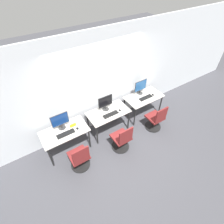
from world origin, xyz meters
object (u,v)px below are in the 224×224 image
Objects in this scene: office_chair_left at (80,158)px; office_chair_center at (122,140)px; monitor_left at (60,121)px; monitor_center at (105,103)px; mouse_left at (77,128)px; keyboard_right at (146,98)px; keyboard_left at (66,134)px; mouse_center at (120,110)px; keyboard_center at (111,114)px; monitor_right at (141,87)px; office_chair_right at (156,120)px; mouse_right at (153,95)px.

office_chair_left is 1.16m from office_chair_center.
monitor_left is 1.00× the size of monitor_center.
mouse_left is (0.31, -0.25, -0.23)m from monitor_left.
keyboard_right is (1.28, -0.22, -0.23)m from monitor_center.
keyboard_left is 0.50× the size of office_chair_left.
monitor_center reaches higher than office_chair_center.
monitor_left reaches higher than keyboard_left.
office_chair_left is 9.78× the size of mouse_center.
keyboard_center is at bearing -178.06° from keyboard_right.
monitor_right is 0.51× the size of office_chair_right.
monitor_right is 1.09m from office_chair_right.
office_chair_left is at bearing 179.47° from office_chair_right.
keyboard_center is (0.00, -0.26, -0.23)m from monitor_center.
mouse_right is (2.77, 0.58, 0.38)m from office_chair_left.
monitor_right reaches higher than keyboard_left.
monitor_center reaches higher than mouse_left.
monitor_right reaches higher than mouse_center.
monitor_right reaches higher than mouse_right.
keyboard_right is 0.50× the size of office_chair_right.
mouse_right is (1.26, 0.03, 0.00)m from mouse_center.
mouse_right is at bearing -46.73° from monitor_right.
keyboard_center is at bearing -11.69° from monitor_left.
monitor_right reaches higher than keyboard_right.
mouse_left is 0.73m from office_chair_left.
mouse_left is at bearing 178.91° from keyboard_center.
mouse_right is at bearing 22.46° from office_chair_center.
mouse_left is 1.18m from office_chair_center.
mouse_right reaches higher than keyboard_center.
keyboard_right is (1.33, 0.68, 0.38)m from office_chair_center.
monitor_center is 1.02× the size of keyboard_center.
mouse_center is 1.00× the size of mouse_right.
mouse_right is at bearing 0.27° from keyboard_left.
office_chair_left is 2.59m from keyboard_right.
keyboard_center is 4.93× the size of mouse_center.
office_chair_center is (1.16, -0.09, 0.00)m from office_chair_left.
keyboard_left is 2.55m from keyboard_right.
office_chair_center reaches higher than mouse_left.
keyboard_right is at bearing -90.00° from monitor_right.
keyboard_center is (1.22, 0.55, 0.38)m from office_chair_left.
keyboard_left is 1.43m from office_chair_center.
office_chair_left reaches higher than keyboard_left.
monitor_left reaches higher than mouse_left.
mouse_center is (1.57, -0.27, -0.23)m from monitor_left.
office_chair_right is (1.20, -0.57, -0.38)m from keyboard_center.
office_chair_right is at bearing -95.00° from monitor_right.
office_chair_center is 1.79m from mouse_right.
keyboard_left is at bearing 179.25° from keyboard_center.
keyboard_left is 0.98× the size of monitor_center.
mouse_left is (0.31, 0.00, 0.01)m from keyboard_left.
keyboard_right is at bearing 1.94° from keyboard_center.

